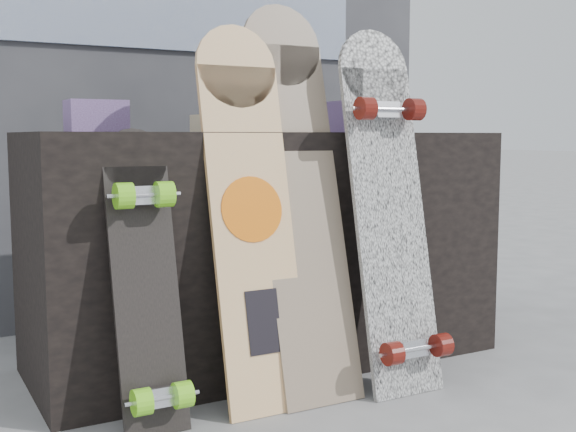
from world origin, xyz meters
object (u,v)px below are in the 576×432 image
longboard_geisha (250,204)px  longboard_celtic (299,186)px  longboard_cascadia (390,202)px  vendor_table (267,248)px  skateboard_dark (147,278)px

longboard_geisha → longboard_celtic: 0.18m
longboard_celtic → longboard_cascadia: 0.29m
vendor_table → skateboard_dark: (-0.55, -0.38, 0.01)m
longboard_geisha → skateboard_dark: bearing=-172.9°
longboard_celtic → longboard_cascadia: (0.27, -0.10, -0.05)m
longboard_geisha → skateboard_dark: 0.38m
vendor_table → longboard_cascadia: size_ratio=1.42×
longboard_cascadia → skateboard_dark: size_ratio=1.39×
longboard_geisha → longboard_cascadia: (0.44, -0.08, -0.01)m
longboard_cascadia → skateboard_dark: 0.79m
longboard_geisha → longboard_cascadia: longboard_cascadia is taller
skateboard_dark → vendor_table: bearing=34.4°
vendor_table → longboard_geisha: bearing=-123.8°
longboard_celtic → skateboard_dark: size_ratio=1.48×
vendor_table → longboard_celtic: 0.40m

